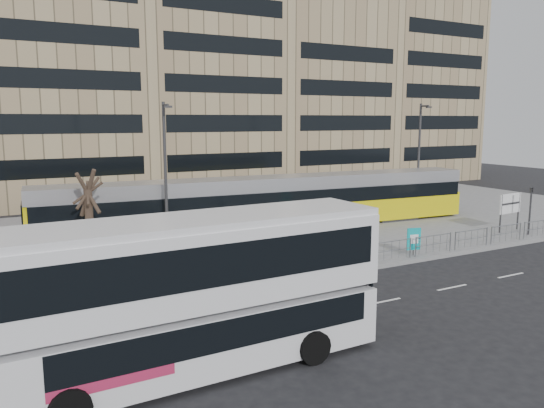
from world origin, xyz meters
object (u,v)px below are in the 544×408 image
double_decker_bus (192,290)px  tram (271,203)px  pedestrian (294,242)px  lamp_post_east (419,154)px  lamp_post_west (166,169)px  station_sign (510,205)px  ad_panel (414,239)px  traffic_light_west (171,246)px  bare_tree (86,167)px  traffic_light_east (531,205)px

double_decker_bus → tram: bearing=54.1°
pedestrian → lamp_post_east: size_ratio=0.21×
lamp_post_west → lamp_post_east: size_ratio=0.97×
lamp_post_west → station_sign: bearing=-16.8°
tram → pedestrian: size_ratio=17.04×
ad_panel → traffic_light_west: traffic_light_west is taller
lamp_post_east → bare_tree: (-25.78, -2.51, 0.26)m
traffic_light_west → pedestrian: bearing=18.9°
tram → traffic_light_east: size_ratio=9.89×
ad_panel → lamp_post_east: (9.99, 10.28, 3.81)m
traffic_light_east → traffic_light_west: bearing=-162.6°
station_sign → pedestrian: bearing=172.8°
station_sign → bare_tree: bare_tree is taller
double_decker_bus → pedestrian: size_ratio=6.62×
tram → pedestrian: bearing=-104.6°
tram → lamp_post_east: (13.56, 0.29, 2.90)m
lamp_post_east → bare_tree: size_ratio=1.26×
tram → ad_panel: (3.57, -9.99, -0.91)m
double_decker_bus → ad_panel: bearing=23.2°
tram → traffic_light_west: 13.78m
station_sign → pedestrian: station_sign is taller
station_sign → ad_panel: bearing=-174.7°
lamp_post_west → lamp_post_east: bearing=5.1°
traffic_light_east → bare_tree: 27.32m
lamp_post_west → bare_tree: lamp_post_west is taller
tram → bare_tree: bearing=-165.3°
tram → station_sign: tram is taller
double_decker_bus → traffic_light_west: (1.70, 7.47, -0.44)m
double_decker_bus → station_sign: size_ratio=4.70×
traffic_light_east → pedestrian: bearing=-169.4°
double_decker_bus → traffic_light_east: size_ratio=3.84×
traffic_light_west → lamp_post_east: lamp_post_east is taller
traffic_light_east → bare_tree: bearing=-178.1°
double_decker_bus → pedestrian: double_decker_bus is taller
station_sign → bare_tree: size_ratio=0.37×
traffic_light_west → lamp_post_west: bearing=78.3°
bare_tree → lamp_post_east: bearing=5.6°
station_sign → bare_tree: (-26.01, 5.92, 3.20)m
ad_panel → pedestrian: bearing=171.8°
ad_panel → double_decker_bus: bearing=-142.0°
ad_panel → lamp_post_east: size_ratio=0.18×
traffic_light_east → lamp_post_east: (-0.37, 9.82, 2.73)m
tram → bare_tree: (-12.22, -2.22, 3.15)m
double_decker_bus → bare_tree: bare_tree is taller
tram → ad_panel: size_ratio=20.04×
double_decker_bus → bare_tree: bearing=90.7°
tram → lamp_post_west: (-7.77, -1.62, 2.78)m
double_decker_bus → lamp_post_east: size_ratio=1.38×
double_decker_bus → traffic_light_east: bearing=14.8°
traffic_light_east → lamp_post_west: (-21.70, 7.92, 2.61)m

